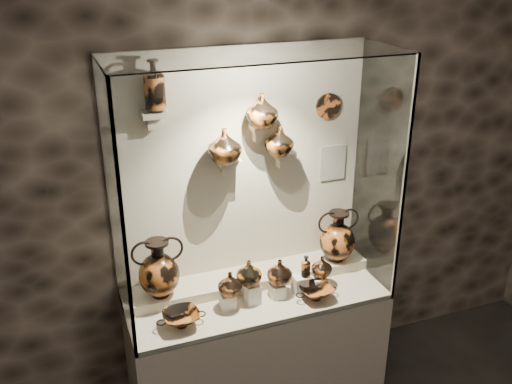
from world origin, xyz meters
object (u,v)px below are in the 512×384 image
at_px(jug_e, 322,266).
at_px(kylix_right, 316,292).
at_px(jug_b, 249,273).
at_px(ovoid_vase_c, 279,140).
at_px(jug_a, 230,284).
at_px(lekythos_tall, 154,83).
at_px(amphora_left, 159,268).
at_px(ovoid_vase_b, 262,110).
at_px(jug_c, 279,272).
at_px(lekythos_small, 306,265).
at_px(ovoid_vase_a, 225,146).
at_px(amphora_right, 337,236).
at_px(kylix_left, 181,318).

bearing_deg(jug_e, kylix_right, -131.47).
distance_m(jug_b, ovoid_vase_c, 0.85).
bearing_deg(jug_a, lekythos_tall, 128.71).
xyz_separation_m(amphora_left, ovoid_vase_b, (0.71, 0.06, 0.93)).
bearing_deg(jug_b, ovoid_vase_b, 76.28).
xyz_separation_m(jug_c, lekythos_tall, (-0.68, 0.26, 1.23)).
bearing_deg(jug_a, lekythos_small, -9.87).
relative_size(jug_b, lekythos_tall, 0.52).
relative_size(jug_b, lekythos_small, 1.02).
height_order(amphora_left, ovoid_vase_b, ovoid_vase_b).
height_order(ovoid_vase_a, ovoid_vase_c, ovoid_vase_a).
height_order(amphora_right, ovoid_vase_c, ovoid_vase_c).
bearing_deg(amphora_left, kylix_right, -10.52).
bearing_deg(jug_e, amphora_left, 167.17).
bearing_deg(jug_e, lekythos_small, -173.02).
xyz_separation_m(jug_b, ovoid_vase_b, (0.17, 0.23, 0.98)).
distance_m(amphora_left, jug_b, 0.56).
bearing_deg(ovoid_vase_a, ovoid_vase_c, -10.31).
relative_size(amphora_right, ovoid_vase_c, 1.92).
height_order(jug_a, ovoid_vase_b, ovoid_vase_b).
distance_m(jug_a, jug_b, 0.14).
relative_size(jug_a, kylix_right, 0.59).
bearing_deg(kylix_left, ovoid_vase_c, 38.86).
height_order(jug_e, ovoid_vase_a, ovoid_vase_a).
relative_size(jug_c, ovoid_vase_a, 0.79).
distance_m(kylix_left, kylix_right, 0.89).
bearing_deg(lekythos_tall, jug_a, -23.31).
xyz_separation_m(jug_c, ovoid_vase_b, (-0.04, 0.23, 1.02)).
relative_size(jug_b, kylix_right, 0.63).
bearing_deg(ovoid_vase_b, jug_a, -142.62).
distance_m(jug_b, lekythos_small, 0.39).
relative_size(kylix_right, ovoid_vase_a, 1.26).
relative_size(amphora_right, lekythos_small, 2.22).
bearing_deg(lekythos_small, jug_e, -11.70).
bearing_deg(ovoid_vase_a, kylix_right, -47.40).
height_order(jug_e, lekythos_small, lekythos_small).
height_order(jug_a, ovoid_vase_a, ovoid_vase_a).
bearing_deg(amphora_left, lekythos_tall, 57.15).
height_order(amphora_left, lekythos_small, amphora_left).
distance_m(amphora_left, ovoid_vase_a, 0.87).
distance_m(jug_b, lekythos_tall, 1.30).
bearing_deg(ovoid_vase_b, kylix_right, -57.38).
bearing_deg(lekythos_small, ovoid_vase_a, 129.30).
bearing_deg(kylix_left, ovoid_vase_a, 54.18).
distance_m(lekythos_tall, ovoid_vase_b, 0.67).
xyz_separation_m(kylix_right, ovoid_vase_b, (-0.25, 0.35, 1.14)).
xyz_separation_m(kylix_left, ovoid_vase_a, (0.40, 0.32, 0.94)).
xyz_separation_m(amphora_right, ovoid_vase_c, (-0.43, 0.06, 0.73)).
height_order(amphora_right, ovoid_vase_a, ovoid_vase_a).
relative_size(jug_b, jug_e, 1.17).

